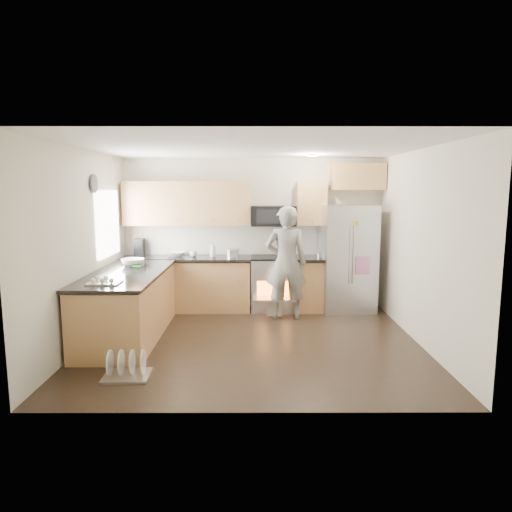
{
  "coord_description": "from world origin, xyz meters",
  "views": [
    {
      "loc": [
        0.03,
        -6.0,
        2.07
      ],
      "look_at": [
        0.05,
        0.5,
        1.12
      ],
      "focal_mm": 32.0,
      "sensor_mm": 36.0,
      "label": 1
    }
  ],
  "objects_px": {
    "person": "(286,263)",
    "dish_rack": "(127,370)",
    "stove_range": "(273,271)",
    "refrigerator": "(347,258)"
  },
  "relations": [
    {
      "from": "refrigerator",
      "to": "dish_rack",
      "type": "relative_size",
      "value": 3.46
    },
    {
      "from": "stove_range",
      "to": "dish_rack",
      "type": "xyz_separation_m",
      "value": [
        -1.74,
        -2.87,
        -0.59
      ]
    },
    {
      "from": "refrigerator",
      "to": "stove_range",
      "type": "bearing_deg",
      "value": 173.16
    },
    {
      "from": "person",
      "to": "dish_rack",
      "type": "distance_m",
      "value": 3.16
    },
    {
      "from": "refrigerator",
      "to": "person",
      "type": "xyz_separation_m",
      "value": [
        -1.07,
        -0.49,
        0.0
      ]
    },
    {
      "from": "refrigerator",
      "to": "dish_rack",
      "type": "height_order",
      "value": "refrigerator"
    },
    {
      "from": "person",
      "to": "dish_rack",
      "type": "relative_size",
      "value": 3.47
    },
    {
      "from": "person",
      "to": "stove_range",
      "type": "bearing_deg",
      "value": -67.3
    },
    {
      "from": "stove_range",
      "to": "refrigerator",
      "type": "relative_size",
      "value": 0.99
    },
    {
      "from": "stove_range",
      "to": "refrigerator",
      "type": "distance_m",
      "value": 1.28
    }
  ]
}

